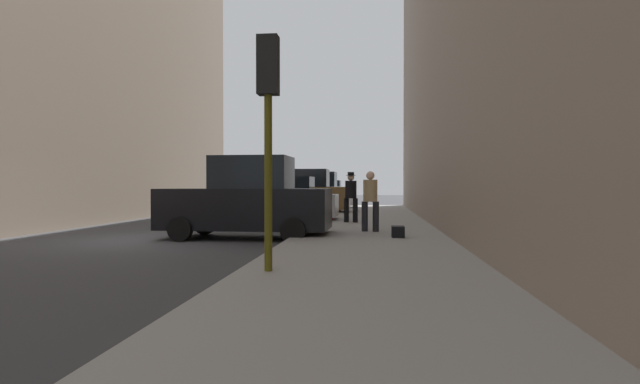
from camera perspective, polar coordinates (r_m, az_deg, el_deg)
ground_plane at (r=14.19m, az=-19.44°, el=-5.19°), size 120.00×120.00×0.00m
sidewalk at (r=12.79m, az=5.68°, el=-5.46°), size 4.00×40.00×0.15m
parked_black_suv at (r=13.83m, az=-8.32°, el=-1.01°), size 4.63×2.12×2.25m
parked_silver_sedan at (r=19.32m, az=-4.14°, el=-1.04°), size 4.21×2.08×1.79m
parked_bronze_suv at (r=24.87m, az=-1.81°, el=-0.20°), size 4.62×2.09×2.25m
parked_white_van at (r=29.90m, az=-0.45°, el=-0.03°), size 4.65×2.17×2.25m
parked_dark_green_sedan at (r=35.31m, az=0.57°, el=-0.20°), size 4.20×2.06×1.79m
fire_hydrant at (r=19.05m, az=1.19°, el=-2.12°), size 0.42×0.22×0.70m
traffic_light at (r=7.79m, az=-5.93°, el=10.31°), size 0.32×0.32×3.60m
pedestrian_with_fedora at (r=17.68m, az=3.55°, el=-0.27°), size 0.52×0.46×1.78m
pedestrian_in_tan_coat at (r=14.23m, az=5.77°, el=-0.67°), size 0.52×0.46×1.71m
duffel_bag at (r=12.78m, az=8.90°, el=-4.50°), size 0.32×0.44×0.28m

